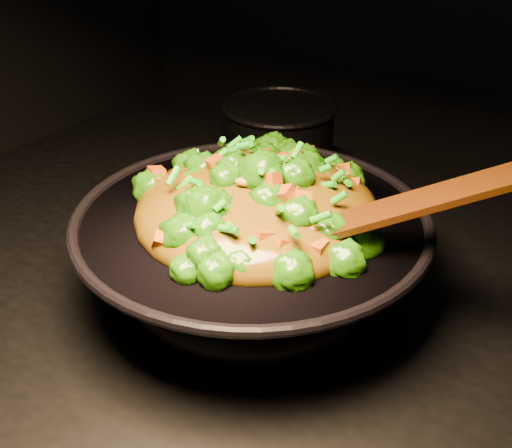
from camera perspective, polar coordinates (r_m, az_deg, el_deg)
The scene contains 5 objects.
stovetop at distance 1.31m, azimuth -2.09°, elevation -19.10°, with size 1.20×0.90×0.90m, color black.
wok at distance 0.87m, azimuth -0.38°, elevation -3.05°, with size 0.46×0.46×0.13m, color black, non-canonical shape.
stir_fry at distance 0.82m, azimuth 0.13°, elevation 4.20°, with size 0.32×0.32×0.11m, color #236507, non-canonical shape.
spatula at distance 0.75m, azimuth 10.86°, elevation 0.91°, with size 0.32×0.05×0.01m, color #350D05.
back_pot at distance 1.27m, azimuth 2.09°, elevation 8.08°, with size 0.21×0.21×0.12m, color black.
Camera 1 is at (0.52, -0.67, 1.45)m, focal length 45.00 mm.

